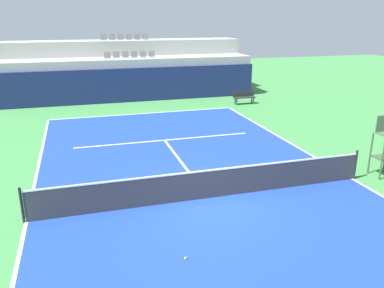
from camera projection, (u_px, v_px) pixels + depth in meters
ground_plane at (208, 198)px, 12.50m from camera, size 80.00×80.00×0.00m
court_surface at (208, 198)px, 12.50m from camera, size 11.00×24.00×0.01m
baseline_far at (144, 113)px, 23.39m from camera, size 11.00×0.10×0.00m
sideline_left at (26, 222)px, 11.03m from camera, size 0.10×24.00×0.00m
sideline_right at (352, 179)px, 13.97m from camera, size 0.10×24.00×0.00m
service_line_far at (165, 140)px, 18.33m from camera, size 8.26×0.10×0.00m
centre_service_line at (182, 164)px, 15.42m from camera, size 0.10×6.40×0.00m
back_wall at (134, 85)px, 26.40m from camera, size 17.20×0.30×2.27m
stands_tier_lower at (131, 78)px, 27.54m from camera, size 17.20×2.40×2.82m
stands_tier_upper at (126, 66)px, 29.56m from camera, size 17.20×2.40×3.89m
seating_row_lower at (130, 56)px, 27.15m from camera, size 3.53×0.44×0.44m
seating_row_upper at (125, 38)px, 29.00m from camera, size 3.53×0.44×0.44m
tennis_net at (209, 184)px, 12.35m from camera, size 11.08×0.08×1.07m
player_bench at (244, 96)px, 25.85m from camera, size 1.50×0.40×0.85m
tennis_ball_1 at (185, 258)px, 9.32m from camera, size 0.07×0.07×0.07m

